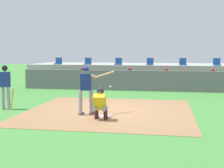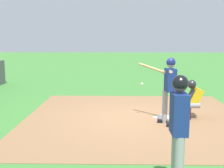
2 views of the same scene
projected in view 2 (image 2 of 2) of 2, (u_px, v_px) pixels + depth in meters
The scene contains 6 objects.
ground_plane at pixel (136, 118), 8.47m from camera, with size 80.00×80.00×0.00m, color #428438.
dirt_infield at pixel (136, 118), 8.47m from camera, with size 6.40×6.40×0.01m, color #936B47.
home_plate at pixel (163, 117), 8.45m from camera, with size 0.44×0.44×0.02m, color white.
batter_at_plate at pixel (169, 87), 7.63m from camera, with size 1.20×0.94×1.80m.
catcher_crouched at pixel (191, 98), 8.34m from camera, with size 0.48×1.77×1.13m.
on_deck_batter at pixel (179, 127), 4.22m from camera, with size 0.58×0.23×1.79m.
Camera 2 is at (-8.23, 0.53, 2.29)m, focal length 46.54 mm.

